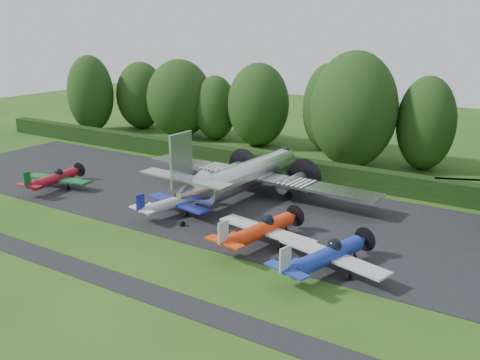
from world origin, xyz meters
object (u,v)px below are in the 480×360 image
Objects in this scene: light_plane_blue at (327,256)px; light_plane_red at (55,178)px; light_plane_orange at (261,230)px; transport_plane at (246,175)px; light_plane_white at (174,202)px.

light_plane_red is at bearing 159.53° from light_plane_blue.
light_plane_red is 23.65m from light_plane_orange.
transport_plane reaches higher than light_plane_blue.
light_plane_blue is at bearing -23.75° from light_plane_white.
light_plane_white is at bearing 159.70° from light_plane_orange.
light_plane_white is 15.60m from light_plane_blue.
transport_plane is at bearing 57.89° from light_plane_white.
light_plane_blue reaches higher than light_plane_red.
light_plane_red is 0.87× the size of light_plane_orange.
light_plane_blue is (15.25, -3.30, 0.19)m from light_plane_white.
light_plane_white is at bearing 152.48° from light_plane_blue.
light_plane_white is at bearing 11.19° from light_plane_red.
light_plane_red is at bearing 171.07° from light_plane_white.
light_plane_blue is (12.56, -10.46, -0.89)m from transport_plane.
transport_plane is 11.24m from light_plane_orange.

